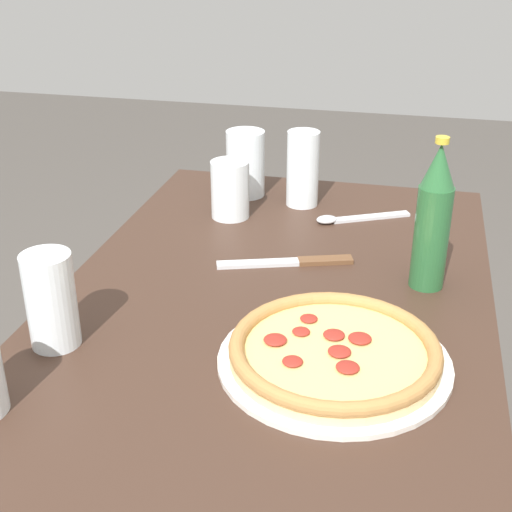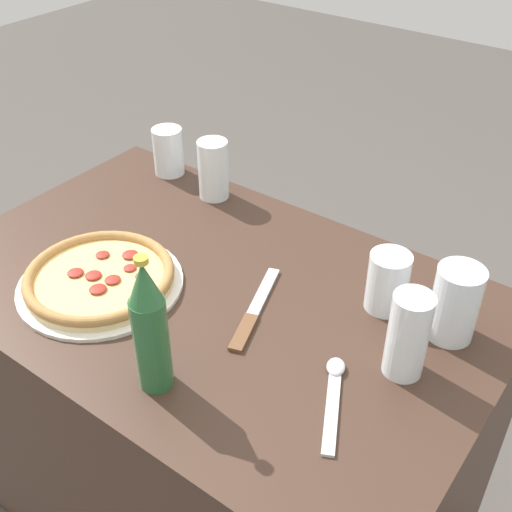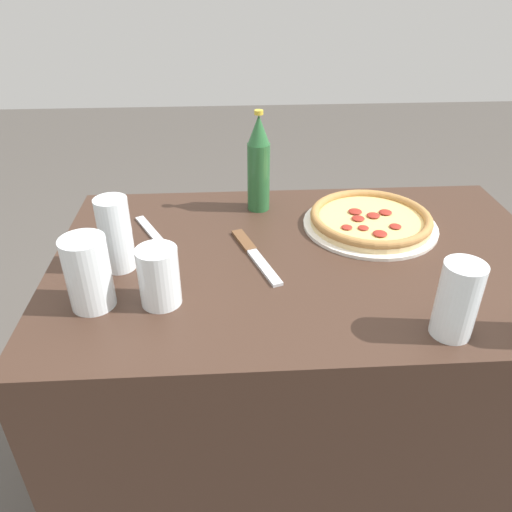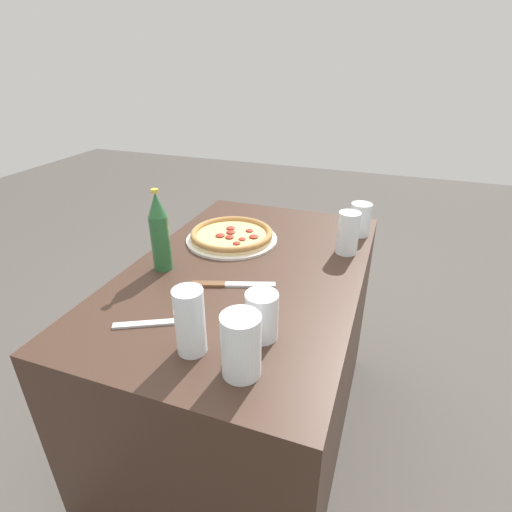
% 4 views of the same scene
% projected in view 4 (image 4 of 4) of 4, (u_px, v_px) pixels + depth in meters
% --- Properties ---
extents(ground_plane, '(8.00, 8.00, 0.00)m').
position_uv_depth(ground_plane, '(249.00, 432.00, 1.56)').
color(ground_plane, '#4C4742').
extents(table, '(1.09, 0.69, 0.73)m').
position_uv_depth(table, '(248.00, 360.00, 1.39)').
color(table, '#3D281E').
rests_on(table, ground_plane).
extents(pizza_margherita, '(0.32, 0.32, 0.04)m').
position_uv_depth(pizza_margherita, '(232.00, 235.00, 1.40)').
color(pizza_margherita, silver).
rests_on(pizza_margherita, table).
extents(glass_iced_tea, '(0.08, 0.08, 0.14)m').
position_uv_depth(glass_iced_tea, '(241.00, 347.00, 0.80)').
color(glass_iced_tea, white).
rests_on(glass_iced_tea, table).
extents(glass_water, '(0.08, 0.08, 0.12)m').
position_uv_depth(glass_water, '(262.00, 318.00, 0.91)').
color(glass_water, white).
rests_on(glass_water, table).
extents(glass_lemonade, '(0.07, 0.07, 0.14)m').
position_uv_depth(glass_lemonade, '(348.00, 235.00, 1.29)').
color(glass_lemonade, white).
rests_on(glass_lemonade, table).
extents(glass_orange_juice, '(0.07, 0.07, 0.16)m').
position_uv_depth(glass_orange_juice, '(190.00, 325.00, 0.86)').
color(glass_orange_juice, white).
rests_on(glass_orange_juice, table).
extents(glass_mango_juice, '(0.07, 0.07, 0.12)m').
position_uv_depth(glass_mango_juice, '(360.00, 220.00, 1.42)').
color(glass_mango_juice, white).
rests_on(glass_mango_juice, table).
extents(beer_bottle, '(0.06, 0.06, 0.25)m').
position_uv_depth(beer_bottle, '(160.00, 233.00, 1.17)').
color(beer_bottle, '#286033').
rests_on(beer_bottle, table).
extents(knife, '(0.10, 0.23, 0.01)m').
position_uv_depth(knife, '(229.00, 284.00, 1.13)').
color(knife, brown).
rests_on(knife, table).
extents(spoon, '(0.11, 0.18, 0.01)m').
position_uv_depth(spoon, '(166.00, 321.00, 0.97)').
color(spoon, silver).
rests_on(spoon, table).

